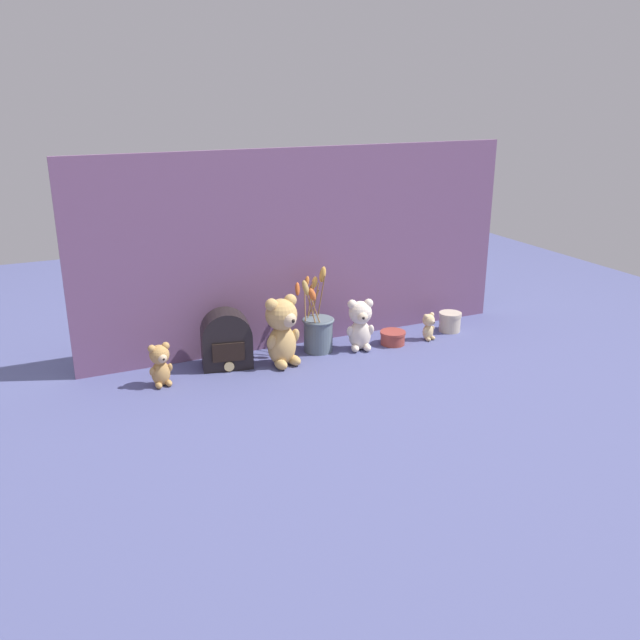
# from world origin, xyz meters

# --- Properties ---
(ground_plane) EXTENTS (4.00, 4.00, 0.00)m
(ground_plane) POSITION_xyz_m (0.00, 0.00, 0.00)
(ground_plane) COLOR #4C5184
(backdrop_wall) EXTENTS (1.72, 0.02, 0.75)m
(backdrop_wall) POSITION_xyz_m (0.00, 0.17, 0.38)
(backdrop_wall) COLOR #704C70
(backdrop_wall) RESTS_ON ground
(teddy_bear_large) EXTENTS (0.15, 0.13, 0.26)m
(teddy_bear_large) POSITION_xyz_m (-0.16, -0.01, 0.13)
(teddy_bear_large) COLOR tan
(teddy_bear_large) RESTS_ON ground
(teddy_bear_medium) EXTENTS (0.11, 0.10, 0.20)m
(teddy_bear_medium) POSITION_xyz_m (0.16, 0.00, 0.10)
(teddy_bear_medium) COLOR beige
(teddy_bear_medium) RESTS_ON ground
(teddy_bear_small) EXTENTS (0.08, 0.08, 0.15)m
(teddy_bear_small) POSITION_xyz_m (-0.60, -0.01, 0.08)
(teddy_bear_small) COLOR tan
(teddy_bear_small) RESTS_ON ground
(teddy_bear_tiny) EXTENTS (0.06, 0.06, 0.11)m
(teddy_bear_tiny) POSITION_xyz_m (0.46, -0.02, 0.06)
(teddy_bear_tiny) COLOR #DBBC84
(teddy_bear_tiny) RESTS_ON ground
(flower_vase) EXTENTS (0.15, 0.14, 0.32)m
(flower_vase) POSITION_xyz_m (0.01, 0.06, 0.09)
(flower_vase) COLOR slate
(flower_vase) RESTS_ON ground
(vintage_radio) EXTENTS (0.19, 0.14, 0.21)m
(vintage_radio) POSITION_xyz_m (-0.35, 0.06, 0.10)
(vintage_radio) COLOR black
(vintage_radio) RESTS_ON ground
(decorative_tin_tall) EXTENTS (0.09, 0.09, 0.08)m
(decorative_tin_tall) POSITION_xyz_m (0.59, 0.03, 0.04)
(decorative_tin_tall) COLOR beige
(decorative_tin_tall) RESTS_ON ground
(decorative_tin_short) EXTENTS (0.10, 0.10, 0.05)m
(decorative_tin_short) POSITION_xyz_m (0.30, 0.00, 0.03)
(decorative_tin_short) COLOR #993D33
(decorative_tin_short) RESTS_ON ground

